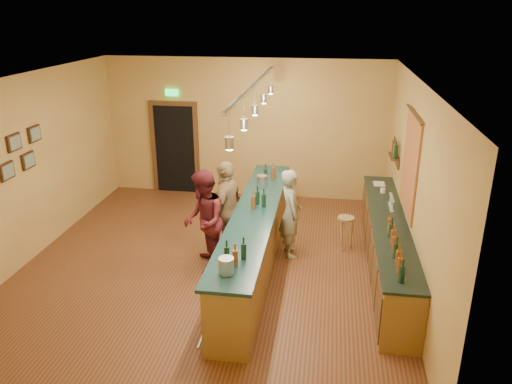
# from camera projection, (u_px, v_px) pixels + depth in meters

# --- Properties ---
(floor) EXTENTS (7.00, 7.00, 0.00)m
(floor) POSITION_uv_depth(u_px,v_px,m) (213.00, 263.00, 8.78)
(floor) COLOR #582A19
(floor) RESTS_ON ground
(ceiling) EXTENTS (6.50, 7.00, 0.02)m
(ceiling) POSITION_uv_depth(u_px,v_px,m) (207.00, 79.00, 7.66)
(ceiling) COLOR silver
(ceiling) RESTS_ON wall_back
(wall_back) EXTENTS (6.50, 0.02, 3.20)m
(wall_back) POSITION_uv_depth(u_px,v_px,m) (246.00, 129.00, 11.46)
(wall_back) COLOR #B88445
(wall_back) RESTS_ON floor
(wall_front) EXTENTS (6.50, 0.02, 3.20)m
(wall_front) POSITION_uv_depth(u_px,v_px,m) (128.00, 290.00, 4.98)
(wall_front) COLOR #B88445
(wall_front) RESTS_ON floor
(wall_left) EXTENTS (0.02, 7.00, 3.20)m
(wall_left) POSITION_uv_depth(u_px,v_px,m) (28.00, 169.00, 8.68)
(wall_left) COLOR #B88445
(wall_left) RESTS_ON floor
(wall_right) EXTENTS (0.02, 7.00, 3.20)m
(wall_right) POSITION_uv_depth(u_px,v_px,m) (413.00, 188.00, 7.77)
(wall_right) COLOR #B88445
(wall_right) RESTS_ON floor
(doorway) EXTENTS (1.15, 0.09, 2.48)m
(doorway) POSITION_uv_depth(u_px,v_px,m) (175.00, 146.00, 11.84)
(doorway) COLOR black
(doorway) RESTS_ON wall_back
(tapestry) EXTENTS (0.03, 1.40, 1.60)m
(tapestry) POSITION_uv_depth(u_px,v_px,m) (410.00, 165.00, 8.05)
(tapestry) COLOR maroon
(tapestry) RESTS_ON wall_right
(bottle_shelf) EXTENTS (0.17, 0.55, 0.54)m
(bottle_shelf) POSITION_uv_depth(u_px,v_px,m) (395.00, 151.00, 9.52)
(bottle_shelf) COLOR #482C15
(bottle_shelf) RESTS_ON wall_right
(picture_grid) EXTENTS (0.06, 2.20, 0.70)m
(picture_grid) POSITION_uv_depth(u_px,v_px,m) (0.00, 162.00, 7.85)
(picture_grid) COLOR #382111
(picture_grid) RESTS_ON wall_left
(back_counter) EXTENTS (0.60, 4.55, 1.27)m
(back_counter) POSITION_uv_depth(u_px,v_px,m) (387.00, 245.00, 8.36)
(back_counter) COLOR olive
(back_counter) RESTS_ON floor
(tasting_bar) EXTENTS (0.73, 5.10, 1.38)m
(tasting_bar) POSITION_uv_depth(u_px,v_px,m) (255.00, 235.00, 8.46)
(tasting_bar) COLOR olive
(tasting_bar) RESTS_ON floor
(pendant_track) EXTENTS (0.11, 4.60, 0.50)m
(pendant_track) POSITION_uv_depth(u_px,v_px,m) (255.00, 95.00, 7.63)
(pendant_track) COLOR silver
(pendant_track) RESTS_ON ceiling
(bartender) EXTENTS (0.53, 0.67, 1.62)m
(bartender) POSITION_uv_depth(u_px,v_px,m) (290.00, 213.00, 8.84)
(bartender) COLOR gray
(bartender) RESTS_ON floor
(customer_a) EXTENTS (0.87, 1.00, 1.76)m
(customer_a) POSITION_uv_depth(u_px,v_px,m) (204.00, 221.00, 8.33)
(customer_a) COLOR #59191E
(customer_a) RESTS_ON floor
(customer_b) EXTENTS (0.63, 1.12, 1.80)m
(customer_b) POSITION_uv_depth(u_px,v_px,m) (227.00, 210.00, 8.75)
(customer_b) COLOR #997A51
(customer_b) RESTS_ON floor
(bar_stool) EXTENTS (0.31, 0.31, 0.63)m
(bar_stool) POSITION_uv_depth(u_px,v_px,m) (346.00, 225.00, 9.17)
(bar_stool) COLOR olive
(bar_stool) RESTS_ON floor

